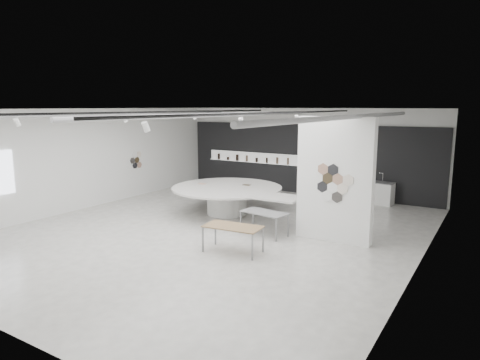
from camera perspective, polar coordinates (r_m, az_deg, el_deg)
The scene contains 7 objects.
room at distance 13.26m, azimuth -3.72°, elevation 1.95°, with size 12.02×14.02×3.82m.
back_wall_display at distance 19.35m, azimuth 8.29°, elevation 2.77°, with size 11.80×0.27×3.10m.
partition_column at distance 12.55m, azimuth 12.53°, elevation 0.01°, with size 2.20×0.38×3.60m.
display_island at distance 15.48m, azimuth -1.54°, elevation -2.21°, with size 5.11×4.01×1.02m.
sample_table_wood at distance 11.50m, azimuth -0.96°, elevation -6.41°, with size 1.61×0.92×0.72m.
sample_table_stone at distance 13.02m, azimuth 3.25°, elevation -4.54°, with size 1.49×0.90×0.72m.
kitchen_counter at distance 18.09m, azimuth 17.37°, elevation -1.58°, with size 1.64×0.77×1.25m.
Camera 1 is at (7.52, -10.71, 3.89)m, focal length 32.00 mm.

